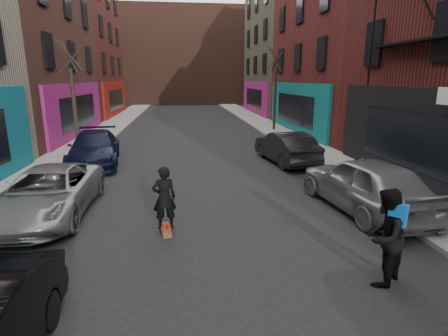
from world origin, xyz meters
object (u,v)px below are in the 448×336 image
object	(u,v)px
skateboard	(166,230)
pedestrian	(385,237)
parked_left_end	(94,148)
parked_left_far	(48,192)
skateboarder	(164,198)
parked_right_far	(365,183)
tree_left_far	(72,87)
parked_right_end	(286,147)
tree_right_far	(275,82)

from	to	relation	value
skateboard	pedestrian	bearing A→B (deg)	-42.84
skateboard	parked_left_end	bearing A→B (deg)	105.18
parked_left_far	skateboarder	size ratio (longest dim) A/B	3.00
skateboarder	parked_left_far	bearing A→B (deg)	-34.13
parked_left_far	parked_right_far	xyz separation A→B (m)	(9.07, -0.73, 0.14)
tree_left_far	parked_left_far	bearing A→B (deg)	-79.56
parked_left_far	parked_left_end	xyz separation A→B (m)	(-0.13, 6.17, 0.06)
parked_left_far	parked_right_end	bearing A→B (deg)	32.68
tree_right_far	parked_left_end	world-z (taller)	tree_right_far
parked_right_end	parked_left_far	bearing A→B (deg)	25.39
parked_left_end	skateboard	size ratio (longest dim) A/B	6.38
skateboard	skateboarder	world-z (taller)	skateboarder
parked_right_far	skateboard	world-z (taller)	parked_right_far
parked_left_far	skateboard	distance (m)	3.71
tree_left_far	tree_right_far	world-z (taller)	tree_right_far
tree_right_far	parked_right_end	distance (m)	10.57
parked_right_end	skateboard	xyz separation A→B (m)	(-5.24, -7.01, -0.67)
parked_right_far	pedestrian	bearing A→B (deg)	59.69
tree_left_far	skateboard	size ratio (longest dim) A/B	8.12
parked_left_far	parked_left_end	distance (m)	6.17
skateboarder	parked_right_far	bearing A→B (deg)	179.45
parked_left_far	skateboarder	distance (m)	3.67
parked_right_far	skateboard	size ratio (longest dim) A/B	6.01
parked_right_far	skateboarder	world-z (taller)	skateboarder
parked_left_far	parked_right_end	world-z (taller)	parked_right_end
tree_left_far	parked_right_far	distance (m)	15.04
parked_left_end	parked_right_far	bearing A→B (deg)	-44.49
tree_right_far	pedestrian	bearing A→B (deg)	-99.18
tree_left_far	pedestrian	size ratio (longest dim) A/B	3.47
parked_right_far	parked_right_end	size ratio (longest dim) A/B	1.09
tree_right_far	skateboard	xyz separation A→B (m)	(-7.36, -16.98, -3.48)
parked_left_far	pedestrian	distance (m)	8.66
parked_left_end	skateboarder	xyz separation A→B (m)	(3.44, -7.74, 0.17)
parked_left_end	skateboarder	distance (m)	8.47
tree_left_far	parked_right_far	world-z (taller)	tree_left_far
tree_right_far	parked_right_end	world-z (taller)	tree_right_far
tree_left_far	skateboarder	size ratio (longest dim) A/B	4.00
tree_left_far	parked_left_end	xyz separation A→B (m)	(1.60, -3.25, -2.64)
tree_right_far	parked_right_far	world-z (taller)	tree_right_far
tree_left_far	parked_left_far	world-z (taller)	tree_left_far
parked_right_end	skateboard	world-z (taller)	parked_right_end
parked_left_far	parked_left_end	size ratio (longest dim) A/B	0.95
tree_left_far	tree_right_far	xyz separation A→B (m)	(12.40, 6.00, 0.15)
parked_left_far	parked_right_end	distance (m)	10.14
skateboarder	parked_right_end	bearing A→B (deg)	-135.60
parked_right_end	skateboard	distance (m)	8.78
skateboarder	tree_left_far	bearing A→B (deg)	-74.15
pedestrian	parked_left_end	bearing A→B (deg)	-92.88
parked_right_end	skateboarder	size ratio (longest dim) A/B	2.71
pedestrian	tree_left_far	bearing A→B (deg)	-94.96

